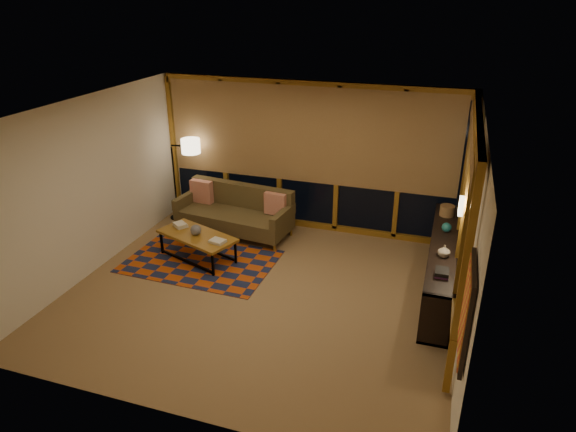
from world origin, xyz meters
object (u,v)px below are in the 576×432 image
(sofa, at_px, (234,212))
(floor_lamp, at_px, (174,179))
(coffee_table, at_px, (198,247))
(bookshelf, at_px, (442,264))

(sofa, distance_m, floor_lamp, 1.42)
(coffee_table, relative_size, floor_lamp, 0.83)
(coffee_table, distance_m, floor_lamp, 1.89)
(bookshelf, bearing_deg, coffee_table, -174.96)
(sofa, xyz_separation_m, coffee_table, (-0.18, -1.08, -0.20))
(sofa, xyz_separation_m, floor_lamp, (-1.34, 0.30, 0.38))
(sofa, xyz_separation_m, bookshelf, (3.67, -0.74, -0.05))
(sofa, height_order, coffee_table, sofa)
(coffee_table, bearing_deg, sofa, 100.51)
(sofa, distance_m, coffee_table, 1.11)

